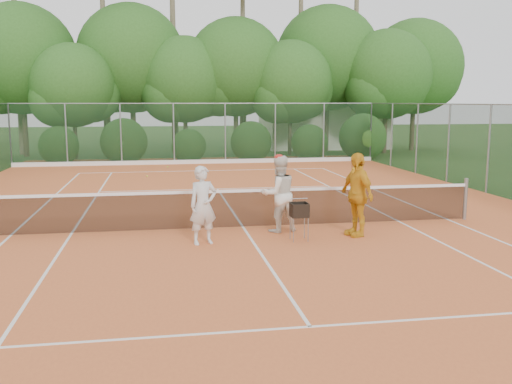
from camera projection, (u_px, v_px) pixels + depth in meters
ground at (243, 228)px, 14.15m from camera, size 120.00×120.00×0.00m
clay_court at (243, 228)px, 14.15m from camera, size 18.00×36.00×0.02m
club_building at (323, 125)px, 38.77m from camera, size 8.00×5.00×3.00m
tennis_net at (243, 207)px, 14.07m from camera, size 11.97×0.10×1.10m
player_white at (203, 205)px, 12.41m from camera, size 0.72×0.58×1.72m
player_center_grp at (279, 194)px, 13.59m from camera, size 1.03×0.89×1.87m
player_yellow at (357, 194)px, 13.17m from camera, size 0.75×1.22×1.94m
ball_hopper at (299, 211)px, 12.75m from camera, size 0.37×0.37×0.86m
stray_ball_a at (147, 176)px, 23.61m from camera, size 0.07×0.07×0.07m
stray_ball_b at (168, 167)px, 26.97m from camera, size 0.07×0.07×0.07m
stray_ball_c at (285, 179)px, 22.86m from camera, size 0.07×0.07×0.07m
court_markings at (243, 227)px, 14.15m from camera, size 11.03×23.83×0.01m
fence_back at (200, 134)px, 28.52m from camera, size 18.07×0.07×3.00m
tropical_treeline at (217, 67)px, 33.27m from camera, size 32.10×8.49×15.03m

